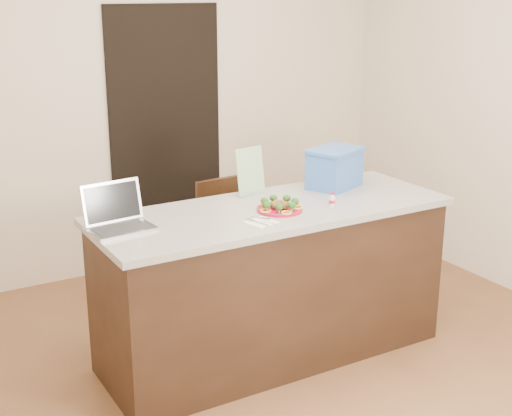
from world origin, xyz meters
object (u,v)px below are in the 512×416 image
blue_box (334,168)px  chair (226,231)px  plate (280,209)px  laptop (117,216)px  island (272,282)px  napkin (261,222)px  yogurt_bottle (332,200)px

blue_box → chair: size_ratio=0.49×
plate → laptop: 0.90m
island → napkin: napkin is taller
napkin → yogurt_bottle: bearing=7.2°
yogurt_bottle → blue_box: size_ratio=0.18×
laptop → yogurt_bottle: bearing=-17.3°
plate → blue_box: (0.55, 0.25, 0.11)m
island → chair: size_ratio=2.46×
plate → yogurt_bottle: bearing=-12.0°
plate → laptop: size_ratio=0.74×
plate → blue_box: 0.62m
napkin → laptop: laptop is taller
blue_box → chair: bearing=95.6°
plate → chair: (0.17, 0.98, -0.45)m
chair → laptop: bearing=-148.1°
plate → blue_box: blue_box is taller
plate → napkin: bearing=-146.7°
island → yogurt_bottle: (0.31, -0.14, 0.49)m
island → plate: (0.00, -0.07, 0.47)m
blue_box → plate: bearing=-177.9°
yogurt_bottle → island: bearing=155.9°
napkin → chair: napkin is taller
napkin → laptop: size_ratio=0.42×
island → blue_box: bearing=17.3°
island → yogurt_bottle: bearing=-24.1°
plate → chair: plate is taller
chair → blue_box: bearing=-67.8°
plate → chair: size_ratio=0.31×
island → laptop: bearing=173.2°
plate → yogurt_bottle: size_ratio=3.41×
island → napkin: 0.54m
napkin → island: bearing=46.0°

